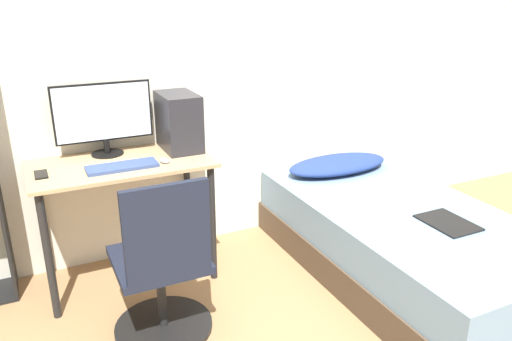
% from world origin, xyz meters
% --- Properties ---
extents(wall_back, '(8.00, 0.05, 2.50)m').
position_xyz_m(wall_back, '(0.00, 1.51, 1.25)').
color(wall_back, silver).
rests_on(wall_back, ground_plane).
extents(desk, '(1.04, 0.58, 0.78)m').
position_xyz_m(desk, '(-0.53, 1.19, 0.65)').
color(desk, tan).
rests_on(desk, ground_plane).
extents(office_chair, '(0.52, 0.52, 0.92)m').
position_xyz_m(office_chair, '(-0.49, 0.53, 0.35)').
color(office_chair, black).
rests_on(office_chair, ground_plane).
extents(bed, '(1.06, 1.99, 0.46)m').
position_xyz_m(bed, '(1.04, 0.49, 0.23)').
color(bed, '#4C3D2D').
rests_on(bed, ground_plane).
extents(pillow, '(0.80, 0.36, 0.11)m').
position_xyz_m(pillow, '(1.04, 1.22, 0.51)').
color(pillow, navy).
rests_on(pillow, bed).
extents(magazine, '(0.24, 0.32, 0.01)m').
position_xyz_m(magazine, '(1.12, 0.21, 0.46)').
color(magazine, black).
rests_on(magazine, bed).
extents(monitor, '(0.58, 0.19, 0.44)m').
position_xyz_m(monitor, '(-0.58, 1.37, 1.02)').
color(monitor, black).
rests_on(monitor, desk).
extents(keyboard, '(0.40, 0.15, 0.02)m').
position_xyz_m(keyboard, '(-0.55, 1.08, 0.79)').
color(keyboard, '#33477A').
rests_on(keyboard, desk).
extents(pc_tower, '(0.22, 0.35, 0.36)m').
position_xyz_m(pc_tower, '(-0.14, 1.29, 0.96)').
color(pc_tower, '#232328').
rests_on(pc_tower, desk).
extents(mouse, '(0.06, 0.09, 0.02)m').
position_xyz_m(mouse, '(-0.30, 1.08, 0.79)').
color(mouse, silver).
rests_on(mouse, desk).
extents(phone, '(0.07, 0.14, 0.01)m').
position_xyz_m(phone, '(-0.97, 1.15, 0.78)').
color(phone, black).
rests_on(phone, desk).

